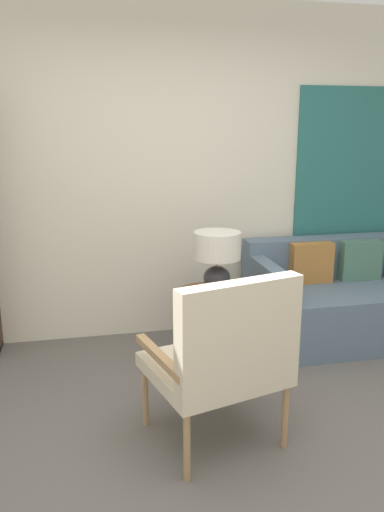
% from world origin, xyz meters
% --- Properties ---
extents(ground_plane, '(14.00, 14.00, 0.00)m').
position_xyz_m(ground_plane, '(0.00, 0.00, 0.00)').
color(ground_plane, '#66605B').
extents(wall_back, '(6.40, 0.08, 2.70)m').
position_xyz_m(wall_back, '(0.04, 2.03, 1.35)').
color(wall_back, silver).
rests_on(wall_back, ground_plane).
extents(armchair, '(0.82, 0.78, 0.99)m').
position_xyz_m(armchair, '(0.01, 0.29, 0.57)').
color(armchair, tan).
rests_on(armchair, ground_plane).
extents(couch, '(1.95, 0.85, 0.81)m').
position_xyz_m(couch, '(1.60, 1.58, 0.32)').
color(couch, slate).
rests_on(couch, ground_plane).
extents(side_table, '(0.56, 0.56, 0.56)m').
position_xyz_m(side_table, '(0.18, 1.27, 0.51)').
color(side_table, brown).
rests_on(side_table, ground_plane).
extents(table_lamp, '(0.34, 0.34, 0.43)m').
position_xyz_m(table_lamp, '(0.24, 1.36, 0.84)').
color(table_lamp, '#2D2D33').
rests_on(table_lamp, side_table).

